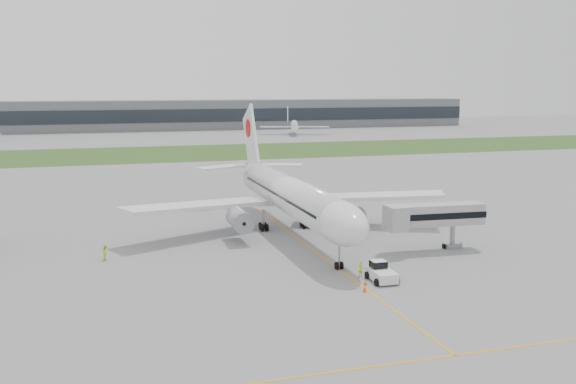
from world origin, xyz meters
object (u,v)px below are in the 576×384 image
object	(u,v)px
airliner	(289,194)
pushback_tug	(381,272)
jet_bridge	(430,216)
ground_crew_near	(360,268)

from	to	relation	value
airliner	pushback_tug	size ratio (longest dim) A/B	13.40
airliner	jet_bridge	bearing A→B (deg)	-47.20
jet_bridge	airliner	bearing A→B (deg)	136.60
pushback_tug	jet_bridge	distance (m)	15.53
ground_crew_near	pushback_tug	bearing A→B (deg)	112.63
airliner	ground_crew_near	size ratio (longest dim) A/B	31.56
airliner	pushback_tug	bearing A→B (deg)	-83.69
airliner	pushback_tug	world-z (taller)	airliner
pushback_tug	jet_bridge	xyz separation A→B (m)	(11.39, 9.90, 3.65)
pushback_tug	jet_bridge	world-z (taller)	jet_bridge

